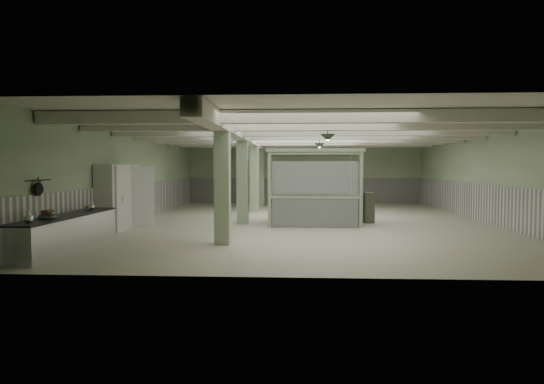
{
  "coord_description": "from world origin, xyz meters",
  "views": [
    {
      "loc": [
        -0.39,
        -19.49,
        2.2
      ],
      "look_at": [
        -1.29,
        -2.43,
        1.3
      ],
      "focal_mm": 32.0,
      "sensor_mm": 36.0,
      "label": 1
    }
  ],
  "objects_px": {
    "walkin_cooler": "(118,196)",
    "filing_cabinet": "(368,208)",
    "prep_counter": "(66,232)",
    "guard_booth": "(314,174)"
  },
  "relations": [
    {
      "from": "guard_booth",
      "to": "filing_cabinet",
      "type": "distance_m",
      "value": 2.51
    },
    {
      "from": "prep_counter",
      "to": "walkin_cooler",
      "type": "height_order",
      "value": "walkin_cooler"
    },
    {
      "from": "walkin_cooler",
      "to": "filing_cabinet",
      "type": "height_order",
      "value": "walkin_cooler"
    },
    {
      "from": "guard_booth",
      "to": "filing_cabinet",
      "type": "xyz_separation_m",
      "value": [
        2.13,
        0.33,
        -1.3
      ]
    },
    {
      "from": "prep_counter",
      "to": "walkin_cooler",
      "type": "distance_m",
      "value": 4.08
    },
    {
      "from": "prep_counter",
      "to": "walkin_cooler",
      "type": "xyz_separation_m",
      "value": [
        -0.08,
        4.01,
        0.71
      ]
    },
    {
      "from": "prep_counter",
      "to": "guard_booth",
      "type": "distance_m",
      "value": 9.31
    },
    {
      "from": "walkin_cooler",
      "to": "filing_cabinet",
      "type": "xyz_separation_m",
      "value": [
        8.98,
        2.56,
        -0.57
      ]
    },
    {
      "from": "prep_counter",
      "to": "guard_booth",
      "type": "bearing_deg",
      "value": 42.69
    },
    {
      "from": "prep_counter",
      "to": "filing_cabinet",
      "type": "distance_m",
      "value": 11.06
    }
  ]
}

